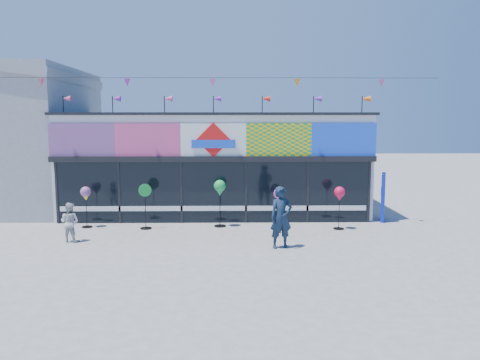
{
  "coord_description": "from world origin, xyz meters",
  "views": [
    {
      "loc": [
        0.69,
        -13.77,
        3.8
      ],
      "look_at": [
        0.95,
        2.0,
        1.79
      ],
      "focal_mm": 35.0,
      "sensor_mm": 36.0,
      "label": 1
    }
  ],
  "objects_px": {
    "blue_sign": "(383,197)",
    "spinner_2": "(220,189)",
    "spinner_0": "(86,195)",
    "child": "(70,222)",
    "spinner_1": "(145,205)",
    "spinner_4": "(340,195)",
    "spinner_3": "(278,206)",
    "adult_man": "(281,217)"
  },
  "relations": [
    {
      "from": "blue_sign",
      "to": "spinner_4",
      "type": "bearing_deg",
      "value": -126.27
    },
    {
      "from": "spinner_1",
      "to": "spinner_3",
      "type": "height_order",
      "value": "spinner_1"
    },
    {
      "from": "spinner_0",
      "to": "child",
      "type": "bearing_deg",
      "value": -87.39
    },
    {
      "from": "spinner_1",
      "to": "child",
      "type": "bearing_deg",
      "value": -139.98
    },
    {
      "from": "blue_sign",
      "to": "spinner_3",
      "type": "height_order",
      "value": "blue_sign"
    },
    {
      "from": "spinner_0",
      "to": "child",
      "type": "height_order",
      "value": "spinner_0"
    },
    {
      "from": "spinner_0",
      "to": "spinner_4",
      "type": "xyz_separation_m",
      "value": [
        8.97,
        -0.43,
        0.03
      ]
    },
    {
      "from": "child",
      "to": "spinner_2",
      "type": "bearing_deg",
      "value": -144.22
    },
    {
      "from": "spinner_4",
      "to": "spinner_0",
      "type": "bearing_deg",
      "value": 177.28
    },
    {
      "from": "spinner_2",
      "to": "adult_man",
      "type": "relative_size",
      "value": 0.91
    },
    {
      "from": "spinner_3",
      "to": "spinner_4",
      "type": "relative_size",
      "value": 0.92
    },
    {
      "from": "spinner_4",
      "to": "adult_man",
      "type": "height_order",
      "value": "adult_man"
    },
    {
      "from": "spinner_1",
      "to": "spinner_3",
      "type": "relative_size",
      "value": 1.15
    },
    {
      "from": "spinner_2",
      "to": "adult_man",
      "type": "bearing_deg",
      "value": -56.7
    },
    {
      "from": "spinner_0",
      "to": "spinner_2",
      "type": "bearing_deg",
      "value": 0.64
    },
    {
      "from": "spinner_3",
      "to": "spinner_2",
      "type": "bearing_deg",
      "value": -178.99
    },
    {
      "from": "spinner_3",
      "to": "child",
      "type": "distance_m",
      "value": 7.11
    },
    {
      "from": "spinner_1",
      "to": "spinner_3",
      "type": "xyz_separation_m",
      "value": [
        4.73,
        0.35,
        -0.11
      ]
    },
    {
      "from": "spinner_0",
      "to": "child",
      "type": "relative_size",
      "value": 1.18
    },
    {
      "from": "spinner_3",
      "to": "child",
      "type": "relative_size",
      "value": 1.12
    },
    {
      "from": "spinner_1",
      "to": "adult_man",
      "type": "xyz_separation_m",
      "value": [
        4.52,
        -2.58,
        0.08
      ]
    },
    {
      "from": "adult_man",
      "to": "spinner_1",
      "type": "bearing_deg",
      "value": 136.14
    },
    {
      "from": "spinner_2",
      "to": "spinner_4",
      "type": "distance_m",
      "value": 4.23
    },
    {
      "from": "blue_sign",
      "to": "spinner_4",
      "type": "distance_m",
      "value": 2.45
    },
    {
      "from": "spinner_2",
      "to": "spinner_3",
      "type": "bearing_deg",
      "value": 1.01
    },
    {
      "from": "spinner_2",
      "to": "spinner_1",
      "type": "bearing_deg",
      "value": -173.19
    },
    {
      "from": "spinner_2",
      "to": "spinner_0",
      "type": "bearing_deg",
      "value": -179.36
    },
    {
      "from": "spinner_1",
      "to": "spinner_4",
      "type": "distance_m",
      "value": 6.83
    },
    {
      "from": "spinner_4",
      "to": "child",
      "type": "bearing_deg",
      "value": -169.99
    },
    {
      "from": "spinner_0",
      "to": "spinner_2",
      "type": "xyz_separation_m",
      "value": [
        4.77,
        0.05,
        0.18
      ]
    },
    {
      "from": "spinner_1",
      "to": "spinner_4",
      "type": "relative_size",
      "value": 1.05
    },
    {
      "from": "blue_sign",
      "to": "spinner_2",
      "type": "bearing_deg",
      "value": -152.86
    },
    {
      "from": "blue_sign",
      "to": "spinner_2",
      "type": "height_order",
      "value": "blue_sign"
    },
    {
      "from": "spinner_3",
      "to": "adult_man",
      "type": "bearing_deg",
      "value": -94.13
    },
    {
      "from": "spinner_0",
      "to": "spinner_1",
      "type": "bearing_deg",
      "value": -6.85
    },
    {
      "from": "spinner_0",
      "to": "spinner_3",
      "type": "height_order",
      "value": "spinner_0"
    },
    {
      "from": "spinner_2",
      "to": "spinner_4",
      "type": "xyz_separation_m",
      "value": [
        4.2,
        -0.48,
        -0.14
      ]
    },
    {
      "from": "spinner_2",
      "to": "child",
      "type": "distance_m",
      "value": 5.16
    },
    {
      "from": "spinner_0",
      "to": "spinner_4",
      "type": "height_order",
      "value": "spinner_4"
    },
    {
      "from": "blue_sign",
      "to": "spinner_1",
      "type": "bearing_deg",
      "value": -153.33
    },
    {
      "from": "spinner_4",
      "to": "adult_man",
      "type": "relative_size",
      "value": 0.82
    },
    {
      "from": "spinner_0",
      "to": "spinner_2",
      "type": "relative_size",
      "value": 0.87
    }
  ]
}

